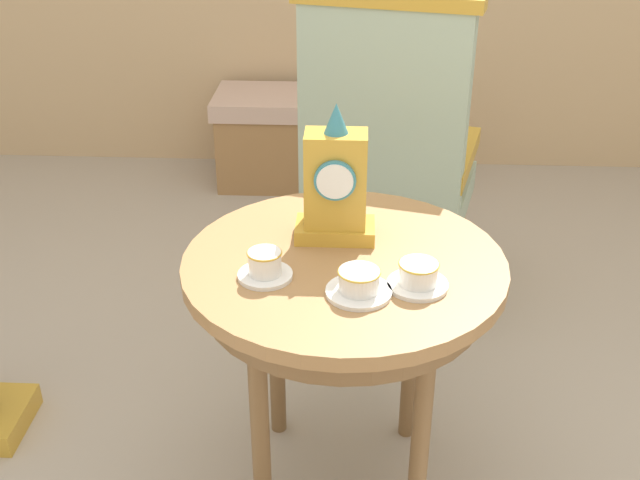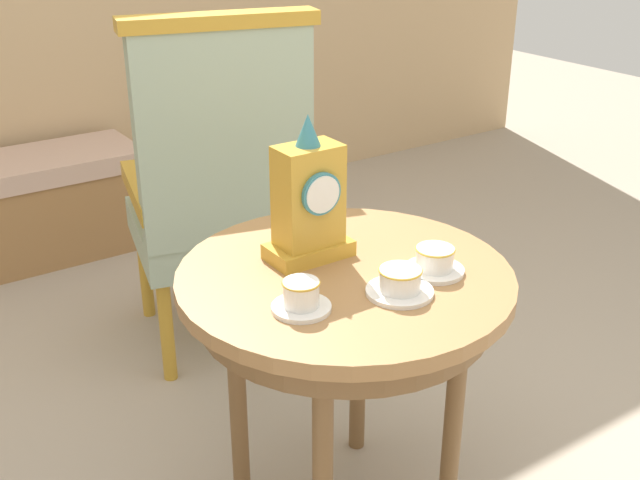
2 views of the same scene
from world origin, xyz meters
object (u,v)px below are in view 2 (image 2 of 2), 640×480
at_px(teacup_right, 400,283).
at_px(window_bench, 32,207).
at_px(teacup_center, 435,261).
at_px(armchair, 219,186).
at_px(side_table, 344,303).
at_px(mantel_clock, 309,202).
at_px(teacup_left, 301,297).

relative_size(teacup_right, window_bench, 0.16).
relative_size(teacup_center, armchair, 0.12).
relative_size(side_table, teacup_center, 5.63).
distance_m(side_table, teacup_right, 0.18).
bearing_deg(teacup_center, mantel_clock, 130.36).
bearing_deg(teacup_right, side_table, 103.12).
relative_size(teacup_center, mantel_clock, 0.40).
distance_m(side_table, teacup_left, 0.22).
bearing_deg(mantel_clock, teacup_center, -49.64).
relative_size(side_table, teacup_right, 5.25).
xyz_separation_m(side_table, teacup_left, (-0.17, -0.09, 0.11)).
relative_size(teacup_right, mantel_clock, 0.42).
bearing_deg(armchair, window_bench, 106.22).
bearing_deg(window_bench, teacup_center, -80.27).
relative_size(teacup_left, armchair, 0.11).
bearing_deg(window_bench, teacup_right, -83.80).
bearing_deg(side_table, window_bench, 95.67).
height_order(mantel_clock, armchair, armchair).
height_order(teacup_left, teacup_center, teacup_left).
bearing_deg(teacup_right, teacup_left, 164.22).
distance_m(armchair, window_bench, 1.21).
xyz_separation_m(teacup_left, teacup_right, (0.21, -0.06, -0.00)).
distance_m(teacup_center, mantel_clock, 0.31).
xyz_separation_m(teacup_center, mantel_clock, (-0.19, 0.22, 0.11)).
bearing_deg(teacup_right, teacup_center, 15.45).
height_order(side_table, teacup_right, teacup_right).
xyz_separation_m(side_table, teacup_center, (0.16, -0.11, 0.10)).
bearing_deg(side_table, teacup_right, -76.88).
relative_size(side_table, window_bench, 0.82).
height_order(side_table, teacup_center, teacup_center).
bearing_deg(teacup_right, window_bench, 96.20).
distance_m(side_table, teacup_center, 0.22).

